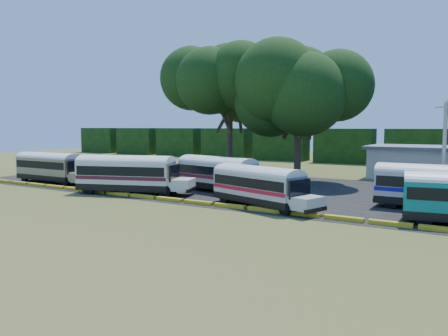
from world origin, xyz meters
The scene contains 13 objects.
ground centered at (0.00, 0.00, 0.00)m, with size 160.00×160.00×0.00m, color #43531B.
asphalt_strip centered at (1.00, 12.00, 0.01)m, with size 64.00×24.00×0.02m, color black.
curb centered at (0.00, 1.00, 0.15)m, with size 53.70×0.45×0.30m.
treeline_backdrop centered at (0.00, 48.00, 3.00)m, with size 130.00×4.00×6.00m.
bus_beige centered at (-20.77, 3.75, 1.96)m, with size 10.40×2.70×3.41m.
bus_red centered at (-14.09, 6.95, 1.68)m, with size 8.93×2.39×2.92m.
bus_cream_west centered at (-7.42, 2.26, 2.07)m, with size 11.44×6.13×3.67m.
bus_cream_east centered at (-0.75, 7.69, 1.96)m, with size 10.87×4.91×3.47m.
bus_white_red centered at (6.25, 2.67, 1.84)m, with size 10.15×5.35×3.25m.
bus_white_blue centered at (18.63, 8.32, 1.98)m, with size 10.66×2.72×3.50m.
tree_west centered at (-6.90, 20.24, 12.25)m, with size 12.36×12.36×16.82m.
tree_center centered at (2.94, 18.89, 10.89)m, with size 12.07×12.07×15.35m.
utility_pole centered at (18.58, 11.20, 4.28)m, with size 1.60×0.30×8.33m.
Camera 1 is at (21.68, -28.09, 6.38)m, focal length 35.00 mm.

